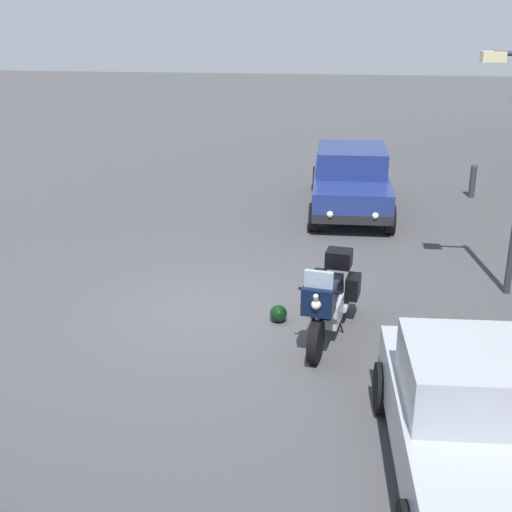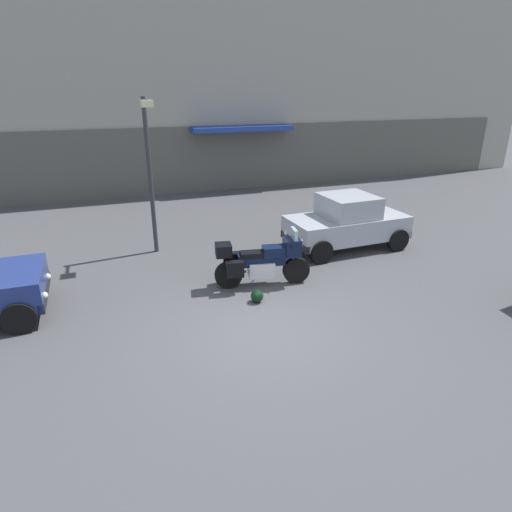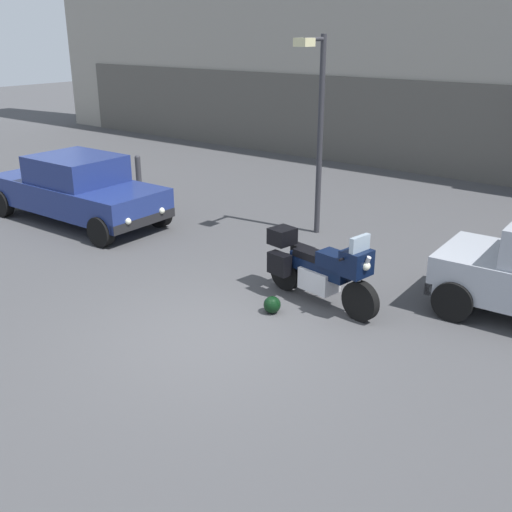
% 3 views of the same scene
% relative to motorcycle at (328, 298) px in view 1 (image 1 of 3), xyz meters
% --- Properties ---
extents(ground_plane, '(80.00, 80.00, 0.00)m').
position_rel_motorcycle_xyz_m(ground_plane, '(-0.64, -1.94, -0.62)').
color(ground_plane, '#424244').
extents(motorcycle, '(2.25, 0.94, 1.36)m').
position_rel_motorcycle_xyz_m(motorcycle, '(0.00, 0.00, 0.00)').
color(motorcycle, black).
rests_on(motorcycle, ground).
extents(helmet, '(0.28, 0.28, 0.28)m').
position_rel_motorcycle_xyz_m(helmet, '(-0.38, -0.78, -0.48)').
color(helmet, black).
rests_on(helmet, ground).
extents(car_sedan_far, '(4.60, 1.96, 1.56)m').
position_rel_motorcycle_xyz_m(car_sedan_far, '(-6.85, 0.40, 0.16)').
color(car_sedan_far, navy).
rests_on(car_sedan_far, ground).
extents(car_compact_side, '(3.53, 1.82, 1.56)m').
position_rel_motorcycle_xyz_m(car_compact_side, '(3.19, 1.54, 0.15)').
color(car_compact_side, '#9EA3AD').
rests_on(car_compact_side, ground).
extents(bollard_curbside, '(0.16, 0.16, 0.89)m').
position_rel_motorcycle_xyz_m(bollard_curbside, '(-8.38, 3.60, -0.15)').
color(bollard_curbside, '#333338').
rests_on(bollard_curbside, ground).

